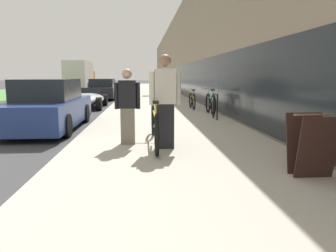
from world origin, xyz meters
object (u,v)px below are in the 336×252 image
(vintage_roadster_curbside, at_px, (86,100))
(person_bystander, at_px, (127,107))
(person_rider, at_px, (165,102))
(cruiser_bike_nearest, at_px, (211,104))
(bike_rack_hoop, at_px, (215,104))
(parked_sedan_curbside, at_px, (49,107))
(moving_truck, at_px, (80,76))
(tandem_bicycle, at_px, (155,125))
(cruiser_bike_middle, at_px, (192,101))
(sandwich_board_sign, at_px, (311,145))
(parked_sedan_far, at_px, (103,90))

(vintage_roadster_curbside, bearing_deg, person_bystander, -75.23)
(person_rider, xyz_separation_m, vintage_roadster_curbside, (-3.15, 9.51, -0.62))
(cruiser_bike_nearest, bearing_deg, person_rider, -110.20)
(bike_rack_hoop, relative_size, parked_sedan_curbside, 0.18)
(vintage_roadster_curbside, height_order, moving_truck, moving_truck)
(parked_sedan_curbside, relative_size, vintage_roadster_curbside, 1.12)
(bike_rack_hoop, relative_size, cruiser_bike_nearest, 0.50)
(tandem_bicycle, height_order, vintage_roadster_curbside, tandem_bicycle)
(parked_sedan_curbside, distance_m, moving_truck, 27.29)
(cruiser_bike_middle, xyz_separation_m, moving_truck, (-8.94, 22.57, 1.06))
(cruiser_bike_middle, distance_m, moving_truck, 24.29)
(person_bystander, distance_m, cruiser_bike_middle, 7.63)
(cruiser_bike_middle, relative_size, sandwich_board_sign, 1.81)
(person_rider, height_order, vintage_roadster_curbside, person_rider)
(person_rider, distance_m, person_bystander, 0.89)
(parked_sedan_curbside, bearing_deg, bike_rack_hoop, 10.90)
(cruiser_bike_nearest, xyz_separation_m, vintage_roadster_curbside, (-5.23, 3.85, -0.10))
(cruiser_bike_middle, distance_m, parked_sedan_far, 9.32)
(tandem_bicycle, height_order, person_rider, person_rider)
(person_bystander, xyz_separation_m, parked_sedan_far, (-2.33, 15.21, -0.29))
(cruiser_bike_nearest, bearing_deg, cruiser_bike_middle, 101.19)
(tandem_bicycle, xyz_separation_m, person_rider, (0.20, -0.38, 0.51))
(cruiser_bike_middle, distance_m, vintage_roadster_curbside, 5.18)
(tandem_bicycle, bearing_deg, sandwich_board_sign, -47.80)
(cruiser_bike_nearest, bearing_deg, sandwich_board_sign, -90.99)
(parked_sedan_curbside, bearing_deg, sandwich_board_sign, -45.85)
(parked_sedan_far, height_order, moving_truck, moving_truck)
(parked_sedan_far, bearing_deg, bike_rack_hoop, -66.20)
(parked_sedan_curbside, xyz_separation_m, moving_truck, (-4.10, 26.97, 0.88))
(cruiser_bike_middle, bearing_deg, parked_sedan_curbside, -137.65)
(person_bystander, height_order, sandwich_board_sign, person_bystander)
(bike_rack_hoop, bearing_deg, sandwich_board_sign, -89.97)
(tandem_bicycle, bearing_deg, cruiser_bike_nearest, 66.67)
(moving_truck, bearing_deg, cruiser_bike_nearest, -69.20)
(person_rider, relative_size, sandwich_board_sign, 2.04)
(bike_rack_hoop, relative_size, moving_truck, 0.11)
(sandwich_board_sign, distance_m, vintage_roadster_curbside, 12.59)
(tandem_bicycle, relative_size, moving_truck, 0.39)
(vintage_roadster_curbside, xyz_separation_m, moving_truck, (-4.10, 20.71, 1.12))
(cruiser_bike_nearest, height_order, parked_sedan_curbside, parked_sedan_curbside)
(cruiser_bike_nearest, height_order, vintage_roadster_curbside, cruiser_bike_nearest)
(person_bystander, bearing_deg, cruiser_bike_nearest, 61.44)
(tandem_bicycle, xyz_separation_m, moving_truck, (-7.05, 29.85, 1.01))
(tandem_bicycle, xyz_separation_m, parked_sedan_curbside, (-2.94, 2.88, 0.13))
(person_rider, distance_m, vintage_roadster_curbside, 10.04)
(bike_rack_hoop, distance_m, sandwich_board_sign, 6.23)
(tandem_bicycle, bearing_deg, vintage_roadster_curbside, 107.90)
(bike_rack_hoop, height_order, parked_sedan_curbside, parked_sedan_curbside)
(person_bystander, bearing_deg, parked_sedan_far, 98.72)
(cruiser_bike_nearest, distance_m, vintage_roadster_curbside, 6.49)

